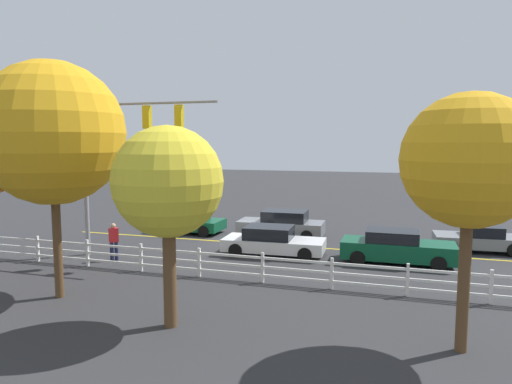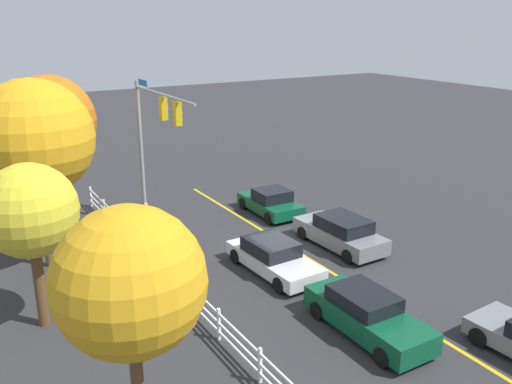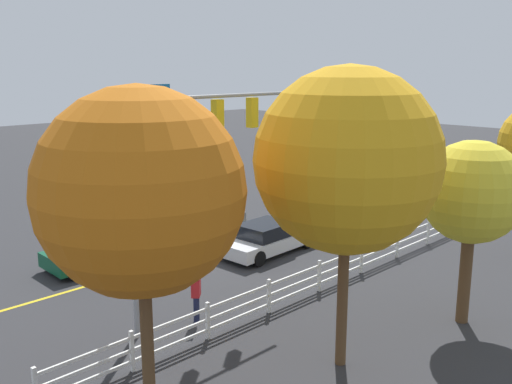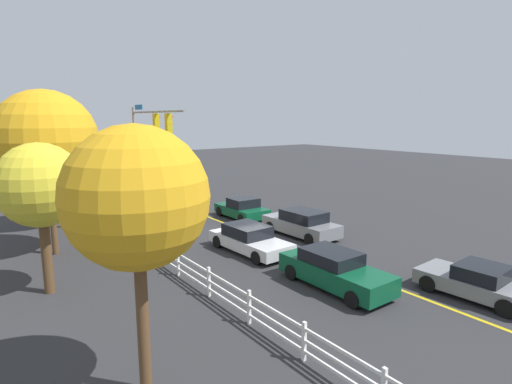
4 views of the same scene
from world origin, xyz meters
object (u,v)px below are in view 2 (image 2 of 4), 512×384
at_px(car_4, 271,202).
at_px(tree_1, 34,138).
at_px(car_3, 367,314).
at_px(tree_2, 30,212).
at_px(tree_3, 50,121).
at_px(car_0, 340,232).
at_px(pedestrian, 146,217).
at_px(tree_0, 130,283).
at_px(car_1, 273,257).

height_order(car_4, tree_1, tree_1).
relative_size(car_3, car_4, 1.19).
distance_m(car_3, tree_2, 11.57).
distance_m(tree_1, tree_3, 5.33).
relative_size(car_3, tree_3, 0.63).
height_order(car_0, tree_3, tree_3).
distance_m(car_0, tree_2, 13.53).
bearing_deg(pedestrian, tree_0, -153.45).
bearing_deg(tree_2, tree_0, -174.42).
bearing_deg(tree_0, tree_3, -6.27).
bearing_deg(tree_0, car_3, -78.94).
relative_size(car_1, car_3, 1.00).
distance_m(car_0, pedestrian, 9.31).
height_order(tree_1, tree_2, tree_1).
distance_m(car_1, tree_1, 10.76).
relative_size(car_4, tree_3, 0.53).
xyz_separation_m(tree_0, tree_3, (17.70, -1.95, 0.49)).
relative_size(car_3, tree_2, 0.83).
bearing_deg(car_4, pedestrian, 87.11).
bearing_deg(tree_2, car_3, -123.80).
relative_size(tree_1, tree_2, 1.38).
distance_m(car_1, pedestrian, 7.21).
bearing_deg(pedestrian, car_4, -46.75).
height_order(pedestrian, tree_3, tree_3).
relative_size(car_3, tree_1, 0.60).
bearing_deg(tree_0, car_1, -48.92).
xyz_separation_m(car_4, pedestrian, (0.47, 6.83, 0.28)).
distance_m(car_0, car_3, 7.27).
xyz_separation_m(car_4, tree_3, (4.45, 10.05, 4.66)).
bearing_deg(car_0, tree_0, 120.69).
bearing_deg(tree_0, pedestrian, -20.64).
distance_m(car_4, tree_0, 18.35).
relative_size(car_3, pedestrian, 2.83).
distance_m(car_0, car_4, 5.48).
relative_size(tree_1, tree_3, 1.05).
bearing_deg(tree_3, car_4, -113.89).
relative_size(pedestrian, tree_1, 0.21).
relative_size(car_0, tree_1, 0.60).
height_order(car_1, tree_1, tree_1).
bearing_deg(car_3, tree_0, -78.89).
bearing_deg(tree_3, tree_2, 164.72).
xyz_separation_m(car_3, tree_0, (-1.65, 8.42, 4.11)).
relative_size(car_0, tree_2, 0.83).
xyz_separation_m(car_4, tree_2, (-5.46, 12.76, 3.51)).
bearing_deg(car_4, tree_0, 138.89).
distance_m(car_0, tree_3, 15.07).
bearing_deg(car_0, car_3, 145.94).
height_order(car_4, pedestrian, pedestrian).
bearing_deg(tree_3, car_0, -133.70).
bearing_deg(car_1, tree_2, -96.01).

